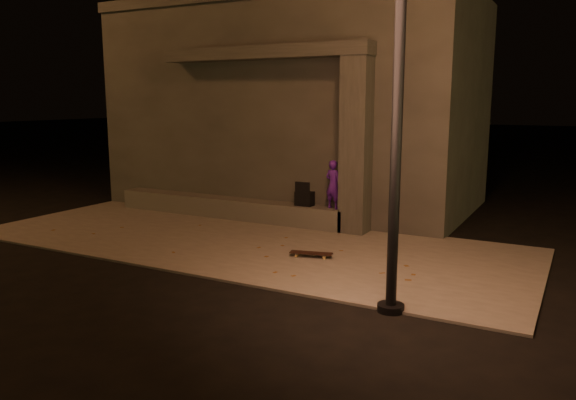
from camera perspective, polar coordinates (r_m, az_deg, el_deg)
The scene contains 9 objects.
ground at distance 9.59m, azimuth -11.32°, elevation -6.87°, with size 120.00×120.00×0.00m, color black.
sidewalk at distance 11.14m, azimuth -4.78°, elevation -4.20°, with size 11.00×4.40×0.04m, color #69635C.
building at distance 15.19m, azimuth 1.19°, elevation 9.52°, with size 9.00×5.10×5.22m.
ledge at distance 13.32m, azimuth -6.14°, elevation -0.76°, with size 6.00×0.55×0.45m, color #57544F.
column at distance 11.62m, azimuth 6.95°, elevation 5.47°, with size 0.55×0.55×3.60m, color #353330.
canopy at distance 12.63m, azimuth -2.43°, elevation 14.71°, with size 5.00×0.70×0.28m, color #353330.
skateboarder at distance 11.90m, azimuth 4.62°, elevation 1.59°, with size 0.38×0.25×1.04m, color #4F179A.
backpack at distance 12.23m, azimuth 1.69°, elevation 0.26°, with size 0.38×0.25×0.54m.
skateboard at distance 9.92m, azimuth 2.36°, elevation -5.44°, with size 0.78×0.36×0.08m.
Camera 1 is at (5.88, -7.05, 2.78)m, focal length 35.00 mm.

